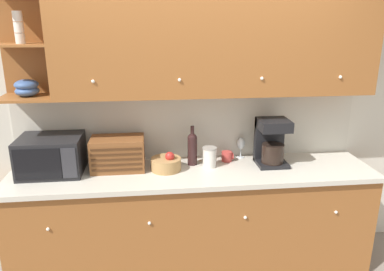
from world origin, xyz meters
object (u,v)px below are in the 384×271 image
Objects in this scene: storage_canister at (210,157)px; bread_box at (118,154)px; microwave at (51,155)px; coffee_maker at (272,142)px; wine_bottle at (192,147)px; mug at (227,156)px; wine_glass at (241,144)px; fruit_basket at (166,164)px.

bread_box is at bearing 177.12° from storage_canister.
coffee_maker is (1.82, -0.01, 0.05)m from microwave.
wine_bottle is at bearing 2.49° from microwave.
coffee_maker reaches higher than wine_bottle.
microwave reaches higher than storage_canister.
mug is (0.31, 0.04, -0.11)m from wine_bottle.
microwave is 1.61m from wine_glass.
wine_bottle is 0.47m from wine_glass.
mug is 0.56× the size of wine_glass.
storage_canister is (0.37, 0.03, 0.03)m from fruit_basket.
mug is at bearing 14.91° from fruit_basket.
coffee_maker is at bearing -0.33° from microwave.
wine_bottle is (0.62, 0.03, 0.02)m from bread_box.
microwave is at bearing 179.17° from storage_canister.
wine_bottle reaches higher than bread_box.
fruit_basket is 0.37m from storage_canister.
storage_canister reaches higher than mug.
wine_bottle reaches higher than mug.
fruit_basket is at bearing -165.09° from mug.
wine_bottle reaches higher than wine_glass.
bread_box is 1.08m from wine_glass.
storage_canister is (0.76, -0.04, -0.05)m from bread_box.
coffee_maker is at bearing -1.33° from bread_box.
microwave is at bearing -177.51° from wine_bottle.
storage_canister is at bearing -0.83° from microwave.
wine_glass is at bearing 140.33° from coffee_maker.
wine_glass is 0.30m from coffee_maker.
wine_bottle is 2.00× the size of storage_canister.
fruit_basket is at bearing -3.15° from microwave.
wine_bottle is 1.84× the size of wine_glass.
coffee_maker is (0.22, -0.18, 0.07)m from wine_glass.
storage_canister reaches higher than fruit_basket.
mug is (0.54, 0.14, -0.01)m from fruit_basket.
storage_canister is (0.14, -0.07, -0.07)m from wine_bottle.
microwave is at bearing 176.85° from fruit_basket.
bread_box is 0.94m from mug.
coffee_maker is (0.90, 0.04, 0.14)m from fruit_basket.
wine_glass reaches higher than mug.
bread_box is 0.62m from wine_bottle.
storage_canister is (1.28, -0.02, -0.06)m from microwave.
wine_bottle is at bearing 2.80° from bread_box.
coffee_maker is at bearing 2.55° from fruit_basket.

